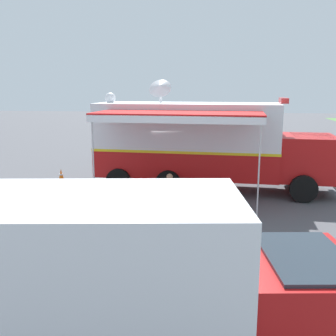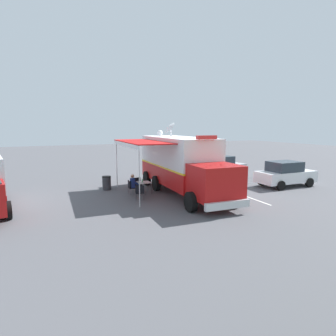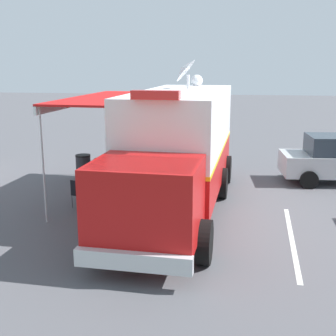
{
  "view_description": "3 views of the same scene",
  "coord_description": "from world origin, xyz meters",
  "px_view_note": "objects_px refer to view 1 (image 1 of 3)",
  "views": [
    {
      "loc": [
        15.73,
        1.27,
        4.12
      ],
      "look_at": [
        1.22,
        -0.62,
        1.09
      ],
      "focal_mm": 41.83,
      "sensor_mm": 36.0,
      "label": 1
    },
    {
      "loc": [
        8.33,
        16.38,
        4.2
      ],
      "look_at": [
        0.33,
        -0.71,
        1.44
      ],
      "focal_mm": 30.79,
      "sensor_mm": 36.0,
      "label": 2
    },
    {
      "loc": [
        -1.54,
        13.56,
        4.31
      ],
      "look_at": [
        0.34,
        0.77,
        1.24
      ],
      "focal_mm": 47.29,
      "sensor_mm": 36.0,
      "label": 3
    }
  ],
  "objects_px": {
    "folding_chair_beside_table": "(152,190)",
    "seated_responder": "(170,190)",
    "folding_table": "(176,185)",
    "folding_chair_at_table": "(169,195)",
    "trash_bin": "(104,204)",
    "traffic_cone": "(61,176)",
    "car_far_corner": "(141,146)",
    "support_truck": "(91,288)",
    "command_truck": "(205,142)",
    "water_bottle": "(174,181)",
    "folding_chair_spare_by_truck": "(214,197)",
    "car_behind_truck": "(229,143)"
  },
  "relations": [
    {
      "from": "support_truck",
      "to": "car_behind_truck",
      "type": "xyz_separation_m",
      "value": [
        -18.45,
        2.32,
        -0.51
      ]
    },
    {
      "from": "folding_chair_beside_table",
      "to": "folding_chair_at_table",
      "type": "bearing_deg",
      "value": 47.36
    },
    {
      "from": "folding_chair_beside_table",
      "to": "support_truck",
      "type": "relative_size",
      "value": 0.12
    },
    {
      "from": "car_far_corner",
      "to": "support_truck",
      "type": "bearing_deg",
      "value": 8.98
    },
    {
      "from": "seated_responder",
      "to": "traffic_cone",
      "type": "xyz_separation_m",
      "value": [
        -3.25,
        -5.28,
        -0.37
      ]
    },
    {
      "from": "water_bottle",
      "to": "seated_responder",
      "type": "bearing_deg",
      "value": -8.59
    },
    {
      "from": "command_truck",
      "to": "folding_chair_at_table",
      "type": "xyz_separation_m",
      "value": [
        2.95,
        -1.09,
        -1.43
      ]
    },
    {
      "from": "car_far_corner",
      "to": "traffic_cone",
      "type": "bearing_deg",
      "value": -27.11
    },
    {
      "from": "folding_chair_beside_table",
      "to": "support_truck",
      "type": "distance_m",
      "value": 8.63
    },
    {
      "from": "folding_chair_spare_by_truck",
      "to": "seated_responder",
      "type": "bearing_deg",
      "value": -95.79
    },
    {
      "from": "seated_responder",
      "to": "traffic_cone",
      "type": "relative_size",
      "value": 2.16
    },
    {
      "from": "command_truck",
      "to": "traffic_cone",
      "type": "xyz_separation_m",
      "value": [
        -0.48,
        -6.35,
        -1.66
      ]
    },
    {
      "from": "seated_responder",
      "to": "support_truck",
      "type": "height_order",
      "value": "support_truck"
    },
    {
      "from": "command_truck",
      "to": "car_behind_truck",
      "type": "xyz_separation_m",
      "value": [
        -7.6,
        1.13,
        -1.06
      ]
    },
    {
      "from": "folding_table",
      "to": "seated_responder",
      "type": "bearing_deg",
      "value": -11.19
    },
    {
      "from": "seated_responder",
      "to": "car_far_corner",
      "type": "xyz_separation_m",
      "value": [
        -8.29,
        -2.69,
        0.23
      ]
    },
    {
      "from": "folding_table",
      "to": "folding_chair_at_table",
      "type": "distance_m",
      "value": 0.83
    },
    {
      "from": "seated_responder",
      "to": "car_behind_truck",
      "type": "xyz_separation_m",
      "value": [
        -10.36,
        2.21,
        0.23
      ]
    },
    {
      "from": "folding_table",
      "to": "seated_responder",
      "type": "xyz_separation_m",
      "value": [
        0.61,
        -0.12,
        -0.02
      ]
    },
    {
      "from": "trash_bin",
      "to": "traffic_cone",
      "type": "distance_m",
      "value": 5.58
    },
    {
      "from": "support_truck",
      "to": "car_behind_truck",
      "type": "bearing_deg",
      "value": 172.85
    },
    {
      "from": "folding_chair_spare_by_truck",
      "to": "car_behind_truck",
      "type": "height_order",
      "value": "car_behind_truck"
    },
    {
      "from": "folding_chair_at_table",
      "to": "folding_chair_beside_table",
      "type": "relative_size",
      "value": 1.0
    },
    {
      "from": "water_bottle",
      "to": "folding_chair_beside_table",
      "type": "relative_size",
      "value": 0.26
    },
    {
      "from": "folding_chair_spare_by_truck",
      "to": "traffic_cone",
      "type": "height_order",
      "value": "folding_chair_spare_by_truck"
    },
    {
      "from": "folding_chair_beside_table",
      "to": "seated_responder",
      "type": "bearing_deg",
      "value": 56.98
    },
    {
      "from": "support_truck",
      "to": "folding_chair_spare_by_truck",
      "type": "bearing_deg",
      "value": 168.44
    },
    {
      "from": "folding_chair_beside_table",
      "to": "car_behind_truck",
      "type": "relative_size",
      "value": 0.2
    },
    {
      "from": "folding_chair_beside_table",
      "to": "seated_responder",
      "type": "relative_size",
      "value": 0.7
    },
    {
      "from": "car_behind_truck",
      "to": "folding_chair_at_table",
      "type": "bearing_deg",
      "value": -11.89
    },
    {
      "from": "seated_responder",
      "to": "car_far_corner",
      "type": "distance_m",
      "value": 8.72
    },
    {
      "from": "command_truck",
      "to": "water_bottle",
      "type": "height_order",
      "value": "command_truck"
    },
    {
      "from": "seated_responder",
      "to": "support_truck",
      "type": "bearing_deg",
      "value": -0.75
    },
    {
      "from": "folding_table",
      "to": "trash_bin",
      "type": "bearing_deg",
      "value": -48.47
    },
    {
      "from": "folding_table",
      "to": "car_far_corner",
      "type": "relative_size",
      "value": 0.19
    },
    {
      "from": "folding_chair_at_table",
      "to": "car_behind_truck",
      "type": "distance_m",
      "value": 10.78
    },
    {
      "from": "folding_table",
      "to": "seated_responder",
      "type": "relative_size",
      "value": 0.67
    },
    {
      "from": "folding_chair_spare_by_truck",
      "to": "support_truck",
      "type": "height_order",
      "value": "support_truck"
    },
    {
      "from": "traffic_cone",
      "to": "car_far_corner",
      "type": "relative_size",
      "value": 0.13
    },
    {
      "from": "car_behind_truck",
      "to": "car_far_corner",
      "type": "relative_size",
      "value": 0.98
    },
    {
      "from": "folding_chair_beside_table",
      "to": "trash_bin",
      "type": "bearing_deg",
      "value": -35.96
    },
    {
      "from": "folding_table",
      "to": "folding_chair_spare_by_truck",
      "type": "bearing_deg",
      "value": 61.29
    },
    {
      "from": "support_truck",
      "to": "command_truck",
      "type": "bearing_deg",
      "value": 173.78
    },
    {
      "from": "folding_chair_spare_by_truck",
      "to": "traffic_cone",
      "type": "distance_m",
      "value": 7.6
    },
    {
      "from": "command_truck",
      "to": "seated_responder",
      "type": "height_order",
      "value": "command_truck"
    },
    {
      "from": "car_far_corner",
      "to": "folding_chair_at_table",
      "type": "bearing_deg",
      "value": 17.57
    },
    {
      "from": "folding_chair_beside_table",
      "to": "seated_responder",
      "type": "xyz_separation_m",
      "value": [
        0.47,
        0.73,
        0.14
      ]
    },
    {
      "from": "car_far_corner",
      "to": "car_behind_truck",
      "type": "bearing_deg",
      "value": 112.87
    },
    {
      "from": "folding_chair_spare_by_truck",
      "to": "car_far_corner",
      "type": "distance_m",
      "value": 9.44
    },
    {
      "from": "command_truck",
      "to": "car_behind_truck",
      "type": "relative_size",
      "value": 2.26
    }
  ]
}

